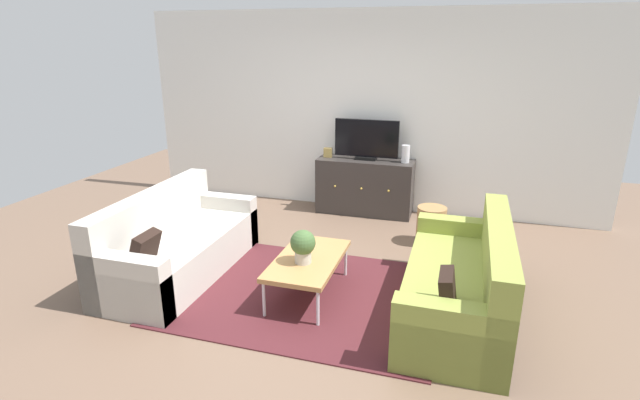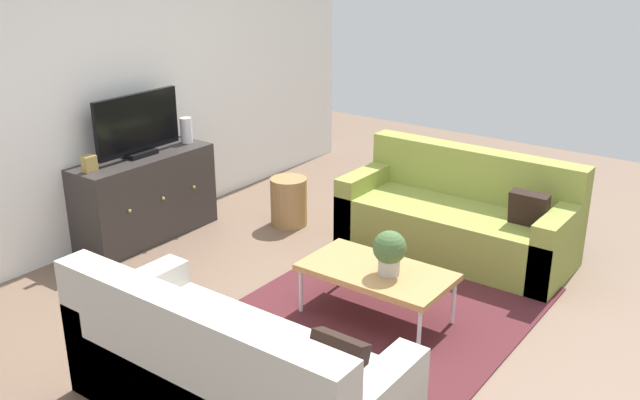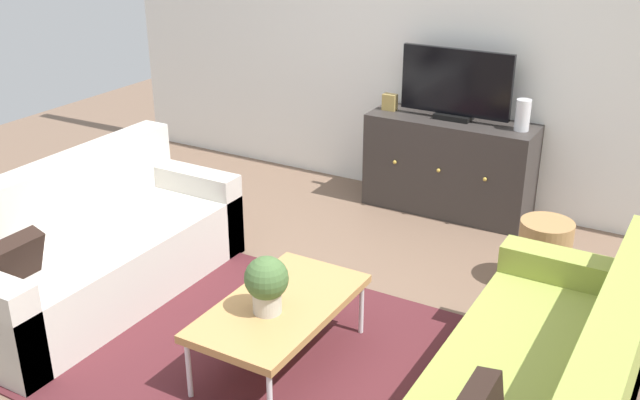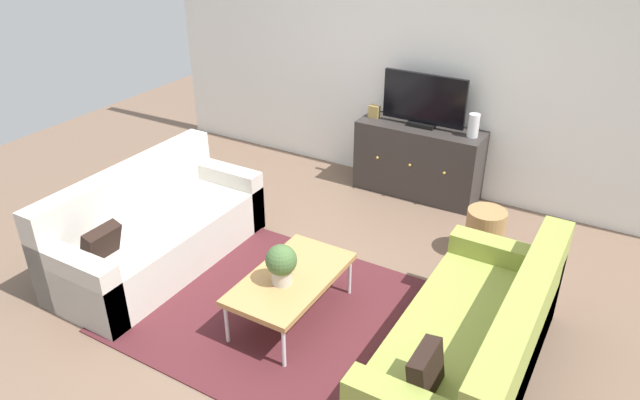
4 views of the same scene
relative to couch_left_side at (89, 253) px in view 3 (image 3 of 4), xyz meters
name	(u,v)px [view 3 (image 3 of 4)]	position (x,y,z in m)	size (l,w,h in m)	color
ground_plane	(292,349)	(1.44, 0.10, -0.29)	(10.00, 10.00, 0.00)	brown
wall_back	(464,36)	(1.44, 2.65, 1.06)	(6.40, 0.12, 2.70)	white
area_rug	(277,361)	(1.44, -0.05, -0.28)	(2.50, 1.90, 0.01)	#4C1E23
couch_left_side	(89,253)	(0.00, 0.00, 0.00)	(0.83, 1.92, 0.85)	beige
couch_right_side	(549,399)	(2.87, 0.00, 0.00)	(0.83, 1.92, 0.85)	olive
coffee_table	(280,308)	(1.46, -0.04, 0.07)	(0.57, 1.03, 0.38)	#B7844C
potted_plant	(267,282)	(1.45, -0.14, 0.27)	(0.23, 0.23, 0.31)	#B7B2A8
tv_console	(449,166)	(1.49, 2.37, 0.09)	(1.30, 0.47, 0.76)	#332D2B
flat_screen_tv	(456,85)	(1.49, 2.39, 0.74)	(0.86, 0.16, 0.54)	black
glass_vase	(523,115)	(2.02, 2.37, 0.59)	(0.11, 0.11, 0.23)	silver
mantel_clock	(390,102)	(0.96, 2.37, 0.54)	(0.11, 0.07, 0.13)	tan
wicker_basket	(544,254)	(2.46, 1.54, -0.06)	(0.34, 0.34, 0.45)	#9E7547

